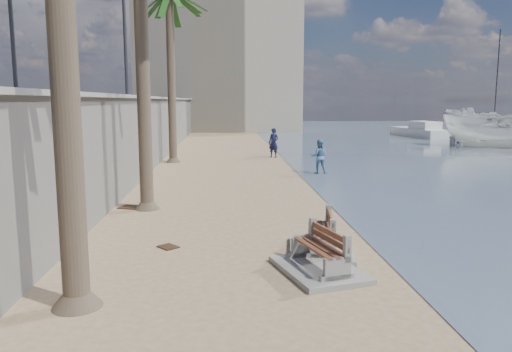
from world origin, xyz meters
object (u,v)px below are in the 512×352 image
bench_near (321,236)px  boat_cruiser (509,125)px  bench_far (319,254)px  sailboat_west (493,130)px  person_a (274,141)px  person_b (319,155)px  yacht_far (419,133)px

bench_near → boat_cruiser: size_ratio=0.55×
bench_far → sailboat_west: sailboat_west is taller
bench_far → person_a: bearing=87.0°
bench_near → sailboat_west: size_ratio=0.21×
person_b → boat_cruiser: size_ratio=0.44×
bench_far → yacht_far: bearing=65.8°
person_a → yacht_far: 22.75m
person_a → yacht_far: (15.55, 16.60, -0.66)m
person_b → yacht_far: 27.28m
bench_far → yacht_far: size_ratio=0.30×
bench_near → bench_far: bearing=-102.5°
person_a → bench_far: bearing=-58.7°
sailboat_west → person_b: bearing=-130.6°
person_b → yacht_far: bearing=-113.3°
person_a → boat_cruiser: 18.43m
sailboat_west → bench_near: bearing=-123.1°
bench_far → person_a: 20.36m
yacht_far → bench_near: bearing=147.9°
person_b → sailboat_west: bearing=-122.8°
bench_far → person_a: size_ratio=1.14×
person_b → boat_cruiser: bearing=-135.6°
bench_near → person_b: bearing=79.5°
bench_near → person_a: person_a is taller
person_a → yacht_far: bearing=81.2°
bench_near → yacht_far: (16.33, 35.58, -0.02)m
yacht_far → person_a: bearing=129.4°
bench_near → sailboat_west: 47.72m
person_a → person_b: person_a is taller
bench_far → boat_cruiser: bearing=53.8°
boat_cruiser → sailboat_west: size_ratio=0.38×
person_a → boat_cruiser: (17.66, 5.26, 0.60)m
boat_cruiser → yacht_far: size_ratio=0.52×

